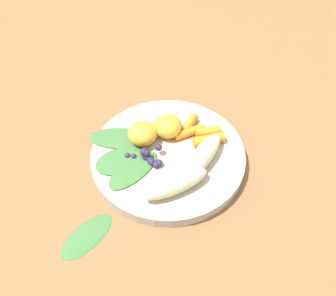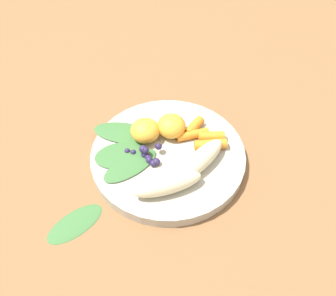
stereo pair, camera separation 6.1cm
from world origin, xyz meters
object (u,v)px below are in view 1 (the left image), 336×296
at_px(banana_peeled_left, 203,156).
at_px(orange_segment_near, 142,133).
at_px(bowl, 168,155).
at_px(banana_peeled_right, 175,184).
at_px(kale_leaf_stray, 87,235).

relative_size(banana_peeled_left, orange_segment_near, 2.16).
xyz_separation_m(bowl, orange_segment_near, (0.05, 0.02, 0.03)).
bearing_deg(banana_peeled_right, banana_peeled_left, 23.84).
bearing_deg(orange_segment_near, kale_leaf_stray, 120.26).
bearing_deg(banana_peeled_right, bowl, 71.62).
relative_size(bowl, kale_leaf_stray, 2.88).
bearing_deg(bowl, banana_peeled_right, 152.63).
distance_m(banana_peeled_left, orange_segment_near, 0.12).
bearing_deg(kale_leaf_stray, bowl, -178.71).
distance_m(bowl, orange_segment_near, 0.06).
bearing_deg(banana_peeled_left, banana_peeled_right, 173.97).
xyz_separation_m(orange_segment_near, kale_leaf_stray, (-0.10, 0.17, -0.04)).
xyz_separation_m(banana_peeled_right, orange_segment_near, (0.12, -0.02, 0.00)).
height_order(banana_peeled_left, orange_segment_near, orange_segment_near).
height_order(bowl, kale_leaf_stray, bowl).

